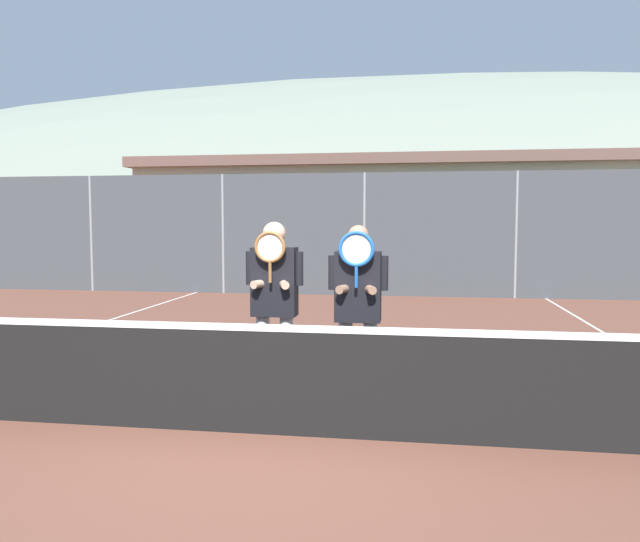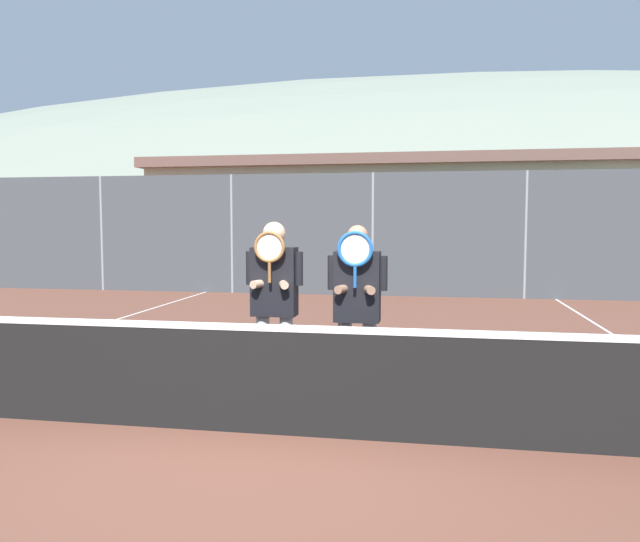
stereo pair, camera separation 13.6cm
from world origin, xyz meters
TOP-DOWN VIEW (x-y plane):
  - ground_plane at (0.00, 0.00)m, footprint 120.00×120.00m
  - hill_distant at (0.00, 53.98)m, footprint 131.41×73.00m
  - clubhouse_building at (0.15, 18.67)m, footprint 18.37×5.50m
  - fence_back at (0.00, 9.81)m, footprint 20.75×0.06m
  - tennis_net at (0.00, 0.00)m, footprint 11.12×0.09m
  - court_line_left_sideline at (-4.14, 3.00)m, footprint 0.05×16.00m
  - player_leftmost at (-0.12, 0.95)m, footprint 0.56×0.34m
  - player_center_left at (0.70, 0.82)m, footprint 0.55×0.34m
  - car_far_left at (-5.27, 12.91)m, footprint 4.43×2.05m
  - car_left_of_center at (-0.17, 12.60)m, footprint 4.73×2.05m
  - car_center at (4.88, 13.08)m, footprint 4.31×2.07m

SIDE VIEW (x-z plane):
  - ground_plane at x=0.00m, z-range 0.00..0.00m
  - hill_distant at x=0.00m, z-range -12.78..12.78m
  - court_line_left_sideline at x=-4.14m, z-range 0.00..0.01m
  - tennis_net at x=0.00m, z-range -0.03..0.97m
  - car_center at x=4.88m, z-range 0.02..1.75m
  - car_left_of_center at x=-0.17m, z-range 0.02..1.77m
  - car_far_left at x=-5.27m, z-range 0.02..1.83m
  - player_center_left at x=0.70m, z-range 0.15..1.85m
  - player_leftmost at x=-0.12m, z-range 0.16..1.90m
  - fence_back at x=0.00m, z-range 0.00..2.89m
  - clubhouse_building at x=0.15m, z-range 0.02..4.05m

